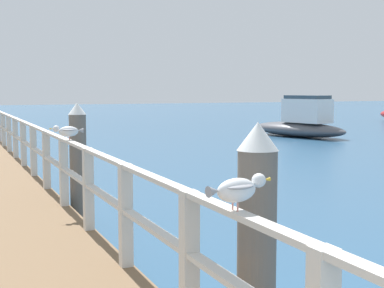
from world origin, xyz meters
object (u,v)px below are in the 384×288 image
at_px(dock_piling_near, 256,263).
at_px(boat_2, 301,123).
at_px(seagull_foreground, 238,189).
at_px(seagull_background, 68,131).
at_px(dock_piling_far, 78,163).

height_order(dock_piling_near, boat_2, dock_piling_near).
bearing_deg(seagull_foreground, seagull_background, 170.30).
bearing_deg(seagull_background, dock_piling_near, -170.72).
distance_m(dock_piling_near, seagull_background, 4.79).
bearing_deg(seagull_background, seagull_foreground, -175.22).
height_order(dock_piling_near, seagull_foreground, dock_piling_near).
height_order(dock_piling_far, seagull_foreground, dock_piling_far).
bearing_deg(boat_2, seagull_foreground, 40.23).
relative_size(dock_piling_far, seagull_foreground, 4.28).
bearing_deg(seagull_foreground, dock_piling_near, 127.52).
relative_size(dock_piling_far, seagull_background, 4.27).
distance_m(dock_piling_near, dock_piling_far, 5.91).
bearing_deg(dock_piling_near, seagull_foreground, -132.59).
distance_m(seagull_foreground, seagull_background, 5.14).
relative_size(dock_piling_near, seagull_background, 4.27).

